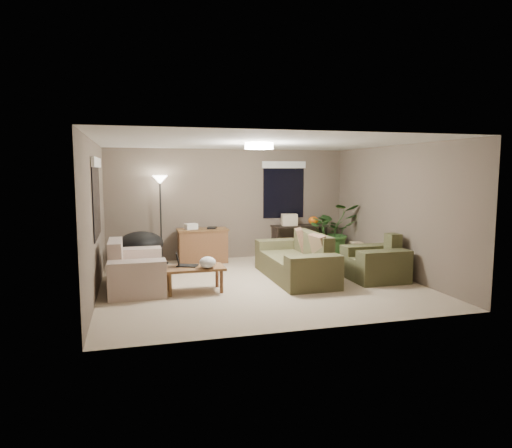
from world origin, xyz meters
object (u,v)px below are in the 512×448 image
object	(u,v)px
desk	(203,246)
coffee_table	(194,271)
loveseat	(135,272)
armchair	(376,264)
cat_scratching_post	(356,255)
floor_lamp	(160,190)
papasan_chair	(141,248)
main_sofa	(297,263)
houseplant	(332,237)
console_table	(299,238)

from	to	relation	value
desk	coffee_table	bearing A→B (deg)	-101.93
coffee_table	loveseat	bearing A→B (deg)	153.78
armchair	cat_scratching_post	distance (m)	1.30
loveseat	floor_lamp	world-z (taller)	floor_lamp
loveseat	papasan_chair	world-z (taller)	loveseat
armchair	desk	distance (m)	3.74
armchair	floor_lamp	world-z (taller)	floor_lamp
armchair	coffee_table	bearing A→B (deg)	179.37
main_sofa	houseplant	size ratio (longest dim) A/B	1.72
coffee_table	papasan_chair	bearing A→B (deg)	113.21
console_table	houseplant	xyz separation A→B (m)	(0.65, -0.39, 0.06)
desk	main_sofa	bearing A→B (deg)	-52.26
floor_lamp	houseplant	distance (m)	4.00
main_sofa	console_table	size ratio (longest dim) A/B	1.69
loveseat	armchair	size ratio (longest dim) A/B	1.60
armchair	houseplant	world-z (taller)	houseplant
floor_lamp	main_sofa	bearing A→B (deg)	-40.71
main_sofa	coffee_table	bearing A→B (deg)	-167.05
armchair	desk	size ratio (longest dim) A/B	0.91
armchair	coffee_table	xyz separation A→B (m)	(-3.36, 0.04, 0.06)
coffee_table	desk	distance (m)	2.43
houseplant	cat_scratching_post	size ratio (longest dim) A/B	2.56
armchair	console_table	distance (m)	2.57
main_sofa	floor_lamp	xyz separation A→B (m)	(-2.37, 2.04, 1.30)
papasan_chair	loveseat	bearing A→B (deg)	-95.59
armchair	console_table	size ratio (longest dim) A/B	0.77
loveseat	armchair	xyz separation A→B (m)	(4.31, -0.51, 0.00)
main_sofa	coffee_table	distance (m)	2.04
houseplant	main_sofa	bearing A→B (deg)	-131.95
desk	floor_lamp	size ratio (longest dim) A/B	0.58
coffee_table	armchair	bearing A→B (deg)	-0.63
desk	papasan_chair	xyz separation A→B (m)	(-1.32, -0.47, 0.09)
loveseat	floor_lamp	distance (m)	2.47
papasan_chair	cat_scratching_post	bearing A→B (deg)	-8.61
main_sofa	coffee_table	world-z (taller)	main_sofa
desk	console_table	bearing A→B (deg)	2.25
loveseat	coffee_table	xyz separation A→B (m)	(0.96, -0.47, 0.06)
armchair	houseplant	xyz separation A→B (m)	(0.09, 2.11, 0.20)
main_sofa	coffee_table	xyz separation A→B (m)	(-1.99, -0.46, 0.06)
armchair	papasan_chair	distance (m)	4.61
coffee_table	houseplant	xyz separation A→B (m)	(3.44, 2.08, 0.14)
floor_lamp	cat_scratching_post	bearing A→B (deg)	-17.46
console_table	floor_lamp	world-z (taller)	floor_lamp
coffee_table	desk	xyz separation A→B (m)	(0.50, 2.38, 0.02)
loveseat	console_table	bearing A→B (deg)	28.02
loveseat	desk	size ratio (longest dim) A/B	1.45
loveseat	armchair	bearing A→B (deg)	-6.73
main_sofa	desk	size ratio (longest dim) A/B	2.00
papasan_chair	houseplant	world-z (taller)	houseplant
papasan_chair	houseplant	xyz separation A→B (m)	(4.26, 0.17, 0.03)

